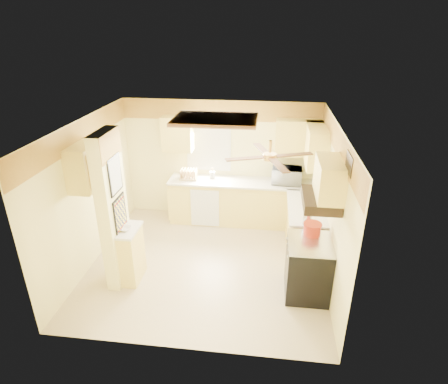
# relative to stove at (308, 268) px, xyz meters

# --- Properties ---
(floor) EXTENTS (4.00, 4.00, 0.00)m
(floor) POSITION_rel_stove_xyz_m (-1.67, 0.55, -0.46)
(floor) COLOR #CDB58E
(floor) RESTS_ON ground
(ceiling) EXTENTS (4.00, 4.00, 0.00)m
(ceiling) POSITION_rel_stove_xyz_m (-1.67, 0.55, 2.04)
(ceiling) COLOR white
(ceiling) RESTS_ON wall_back
(wall_back) EXTENTS (4.00, 0.00, 4.00)m
(wall_back) POSITION_rel_stove_xyz_m (-1.67, 2.45, 0.79)
(wall_back) COLOR #FFF19B
(wall_back) RESTS_ON floor
(wall_front) EXTENTS (4.00, 0.00, 4.00)m
(wall_front) POSITION_rel_stove_xyz_m (-1.67, -1.35, 0.79)
(wall_front) COLOR #FFF19B
(wall_front) RESTS_ON floor
(wall_left) EXTENTS (0.00, 3.80, 3.80)m
(wall_left) POSITION_rel_stove_xyz_m (-3.67, 0.55, 0.79)
(wall_left) COLOR #FFF19B
(wall_left) RESTS_ON floor
(wall_right) EXTENTS (0.00, 3.80, 3.80)m
(wall_right) POSITION_rel_stove_xyz_m (0.33, 0.55, 0.79)
(wall_right) COLOR #FFF19B
(wall_right) RESTS_ON floor
(wallpaper_border) EXTENTS (4.00, 0.02, 0.40)m
(wallpaper_border) POSITION_rel_stove_xyz_m (-1.67, 2.43, 1.84)
(wallpaper_border) COLOR #FFC54B
(wallpaper_border) RESTS_ON wall_back
(partition_column) EXTENTS (0.20, 0.70, 2.50)m
(partition_column) POSITION_rel_stove_xyz_m (-3.02, 0.00, 0.79)
(partition_column) COLOR #FFF19B
(partition_column) RESTS_ON floor
(partition_ledge) EXTENTS (0.25, 0.55, 0.90)m
(partition_ledge) POSITION_rel_stove_xyz_m (-2.80, 0.00, -0.01)
(partition_ledge) COLOR #FFE47A
(partition_ledge) RESTS_ON floor
(ledge_top) EXTENTS (0.28, 0.58, 0.04)m
(ledge_top) POSITION_rel_stove_xyz_m (-2.80, 0.00, 0.46)
(ledge_top) COLOR silver
(ledge_top) RESTS_ON partition_ledge
(lower_cabinets_back) EXTENTS (3.00, 0.60, 0.90)m
(lower_cabinets_back) POSITION_rel_stove_xyz_m (-1.17, 2.15, -0.01)
(lower_cabinets_back) COLOR #FFE47A
(lower_cabinets_back) RESTS_ON floor
(lower_cabinets_right) EXTENTS (0.60, 1.40, 0.90)m
(lower_cabinets_right) POSITION_rel_stove_xyz_m (0.03, 1.15, -0.01)
(lower_cabinets_right) COLOR #FFE47A
(lower_cabinets_right) RESTS_ON floor
(countertop_back) EXTENTS (3.04, 0.64, 0.04)m
(countertop_back) POSITION_rel_stove_xyz_m (-1.17, 2.14, 0.46)
(countertop_back) COLOR silver
(countertop_back) RESTS_ON lower_cabinets_back
(countertop_right) EXTENTS (0.64, 1.44, 0.04)m
(countertop_right) POSITION_rel_stove_xyz_m (0.02, 1.15, 0.46)
(countertop_right) COLOR silver
(countertop_right) RESTS_ON lower_cabinets_right
(dishwasher_panel) EXTENTS (0.58, 0.02, 0.80)m
(dishwasher_panel) POSITION_rel_stove_xyz_m (-1.92, 1.84, -0.03)
(dishwasher_panel) COLOR white
(dishwasher_panel) RESTS_ON lower_cabinets_back
(window) EXTENTS (0.92, 0.02, 1.02)m
(window) POSITION_rel_stove_xyz_m (-1.92, 2.44, 1.09)
(window) COLOR white
(window) RESTS_ON wall_back
(upper_cab_back_left) EXTENTS (0.60, 0.35, 0.70)m
(upper_cab_back_left) POSITION_rel_stove_xyz_m (-2.52, 2.27, 1.39)
(upper_cab_back_left) COLOR #FFE47A
(upper_cab_back_left) RESTS_ON wall_back
(upper_cab_back_right) EXTENTS (0.90, 0.35, 0.70)m
(upper_cab_back_right) POSITION_rel_stove_xyz_m (-0.12, 2.27, 1.39)
(upper_cab_back_right) COLOR #FFE47A
(upper_cab_back_right) RESTS_ON wall_back
(upper_cab_right) EXTENTS (0.35, 1.00, 0.70)m
(upper_cab_right) POSITION_rel_stove_xyz_m (0.16, 1.80, 1.39)
(upper_cab_right) COLOR #FFE47A
(upper_cab_right) RESTS_ON wall_right
(upper_cab_left_wall) EXTENTS (0.35, 0.75, 0.70)m
(upper_cab_left_wall) POSITION_rel_stove_xyz_m (-3.49, 0.30, 1.39)
(upper_cab_left_wall) COLOR #FFE47A
(upper_cab_left_wall) RESTS_ON wall_left
(upper_cab_over_stove) EXTENTS (0.35, 0.76, 0.52)m
(upper_cab_over_stove) POSITION_rel_stove_xyz_m (0.16, 0.00, 1.49)
(upper_cab_over_stove) COLOR #FFE47A
(upper_cab_over_stove) RESTS_ON wall_right
(stove) EXTENTS (0.68, 0.77, 0.92)m
(stove) POSITION_rel_stove_xyz_m (0.00, 0.00, 0.00)
(stove) COLOR black
(stove) RESTS_ON floor
(range_hood) EXTENTS (0.50, 0.76, 0.14)m
(range_hood) POSITION_rel_stove_xyz_m (0.07, 0.00, 1.16)
(range_hood) COLOR black
(range_hood) RESTS_ON upper_cab_over_stove
(poster_menu) EXTENTS (0.02, 0.42, 0.57)m
(poster_menu) POSITION_rel_stove_xyz_m (-2.91, 0.00, 1.39)
(poster_menu) COLOR black
(poster_menu) RESTS_ON partition_column
(poster_nashville) EXTENTS (0.02, 0.42, 0.57)m
(poster_nashville) POSITION_rel_stove_xyz_m (-2.91, 0.00, 0.74)
(poster_nashville) COLOR black
(poster_nashville) RESTS_ON partition_column
(ceiling_light_panel) EXTENTS (1.35, 0.95, 0.06)m
(ceiling_light_panel) POSITION_rel_stove_xyz_m (-1.57, 1.05, 2.00)
(ceiling_light_panel) COLOR brown
(ceiling_light_panel) RESTS_ON ceiling
(ceiling_fan) EXTENTS (1.15, 1.15, 0.26)m
(ceiling_fan) POSITION_rel_stove_xyz_m (-0.67, -0.15, 1.83)
(ceiling_fan) COLOR gold
(ceiling_fan) RESTS_ON ceiling
(vent_grate) EXTENTS (0.02, 0.40, 0.25)m
(vent_grate) POSITION_rel_stove_xyz_m (0.31, -0.35, 1.84)
(vent_grate) COLOR black
(vent_grate) RESTS_ON wall_right
(microwave) EXTENTS (0.61, 0.43, 0.32)m
(microwave) POSITION_rel_stove_xyz_m (-0.30, 2.16, 0.64)
(microwave) COLOR white
(microwave) RESTS_ON countertop_back
(bowl) EXTENTS (0.22, 0.22, 0.05)m
(bowl) POSITION_rel_stove_xyz_m (-2.85, -0.03, 0.50)
(bowl) COLOR white
(bowl) RESTS_ON ledge_top
(dutch_oven) EXTENTS (0.28, 0.28, 0.19)m
(dutch_oven) POSITION_rel_stove_xyz_m (0.03, 0.24, 0.55)
(dutch_oven) COLOR #A62512
(dutch_oven) RESTS_ON stove
(kettle) EXTENTS (0.14, 0.14, 0.22)m
(kettle) POSITION_rel_stove_xyz_m (-0.02, 0.50, 0.58)
(kettle) COLOR silver
(kettle) RESTS_ON countertop_right
(dish_rack) EXTENTS (0.37, 0.28, 0.20)m
(dish_rack) POSITION_rel_stove_xyz_m (-2.30, 2.14, 0.55)
(dish_rack) COLOR #D8B57C
(dish_rack) RESTS_ON countertop_back
(utensil_crock) EXTENTS (0.11, 0.11, 0.23)m
(utensil_crock) POSITION_rel_stove_xyz_m (-1.82, 2.23, 0.55)
(utensil_crock) COLOR white
(utensil_crock) RESTS_ON countertop_back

